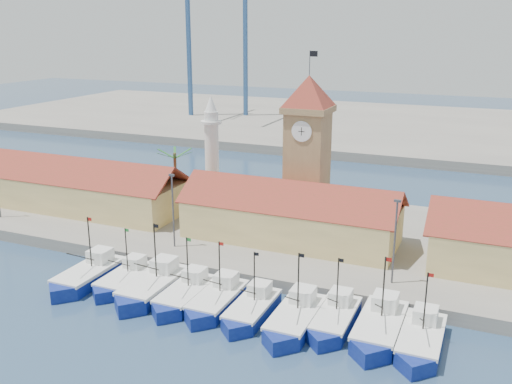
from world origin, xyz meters
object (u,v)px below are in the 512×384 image
at_px(clock_tower, 307,148).
at_px(minaret, 212,152).
at_px(boat_0, 87,277).
at_px(boat_5, 251,311).

distance_m(clock_tower, minaret, 15.30).
height_order(boat_0, boat_5, boat_0).
xyz_separation_m(boat_0, clock_tower, (17.18, 23.95, 11.15)).
bearing_deg(minaret, clock_tower, -7.61).
distance_m(boat_5, clock_tower, 26.52).
bearing_deg(boat_0, boat_5, 0.15).
bearing_deg(boat_5, clock_tower, 95.67).
xyz_separation_m(boat_5, clock_tower, (-2.37, 23.90, 11.25)).
relative_size(boat_0, minaret, 0.63).
height_order(boat_5, clock_tower, clock_tower).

